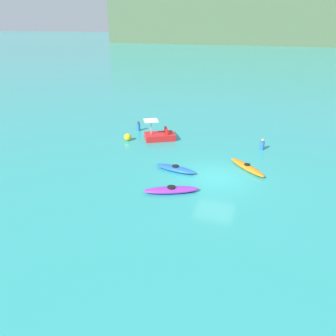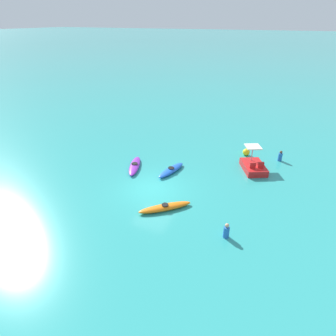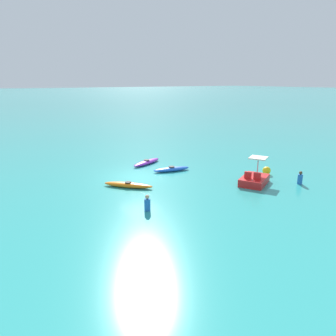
{
  "view_description": "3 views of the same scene",
  "coord_description": "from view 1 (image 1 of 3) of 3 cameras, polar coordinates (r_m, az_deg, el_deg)",
  "views": [
    {
      "loc": [
        2.48,
        -17.93,
        8.8
      ],
      "look_at": [
        -3.14,
        -0.18,
        0.28
      ],
      "focal_mm": 34.08,
      "sensor_mm": 36.0,
      "label": 1
    },
    {
      "loc": [
        13.98,
        7.89,
        10.23
      ],
      "look_at": [
        -2.53,
        -0.04,
        0.39
      ],
      "focal_mm": 29.88,
      "sensor_mm": 36.0,
      "label": 2
    },
    {
      "loc": [
        9.81,
        19.36,
        6.64
      ],
      "look_at": [
        -1.85,
        1.0,
        0.58
      ],
      "focal_mm": 33.65,
      "sensor_mm": 36.0,
      "label": 3
    }
  ],
  "objects": [
    {
      "name": "buoy_yellow",
      "position": [
        26.29,
        -7.24,
        5.52
      ],
      "size": [
        0.59,
        0.59,
        0.59
      ],
      "primitive_type": "sphere",
      "color": "yellow",
      "rests_on": "ground_plane"
    },
    {
      "name": "headland_cliff",
      "position": [
        171.29,
        14.91,
        24.29
      ],
      "size": [
        127.54,
        55.98,
        20.2
      ],
      "primitive_type": "cube",
      "rotation": [
        0.0,
        0.0,
        -0.03
      ],
      "color": "#4C6042",
      "rests_on": "ground_plane"
    },
    {
      "name": "kayak_purple",
      "position": [
        18.08,
        0.61,
        -3.94
      ],
      "size": [
        3.16,
        1.88,
        0.37
      ],
      "color": "purple",
      "rests_on": "ground_plane"
    },
    {
      "name": "person_near_shore",
      "position": [
        25.12,
        16.5,
        3.98
      ],
      "size": [
        0.45,
        0.45,
        0.88
      ],
      "color": "blue",
      "rests_on": "ground_plane"
    },
    {
      "name": "person_by_kayaks",
      "position": [
        28.65,
        -5.31,
        7.4
      ],
      "size": [
        0.45,
        0.45,
        0.88
      ],
      "color": "blue",
      "rests_on": "ground_plane"
    },
    {
      "name": "kayak_blue",
      "position": [
        20.67,
        1.36,
        -0.11
      ],
      "size": [
        2.94,
        1.27,
        0.37
      ],
      "color": "blue",
      "rests_on": "ground_plane"
    },
    {
      "name": "kayak_orange",
      "position": [
        21.53,
        13.95,
        0.17
      ],
      "size": [
        2.72,
        2.81,
        0.37
      ],
      "color": "orange",
      "rests_on": "ground_plane"
    },
    {
      "name": "pedal_boat_red",
      "position": [
        26.33,
        -1.53,
        5.83
      ],
      "size": [
        2.82,
        2.46,
        1.68
      ],
      "color": "red",
      "rests_on": "ground_plane"
    },
    {
      "name": "ground_plane",
      "position": [
        20.12,
        8.71,
        -1.65
      ],
      "size": [
        600.0,
        600.0,
        0.0
      ],
      "primitive_type": "plane",
      "color": "teal"
    }
  ]
}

